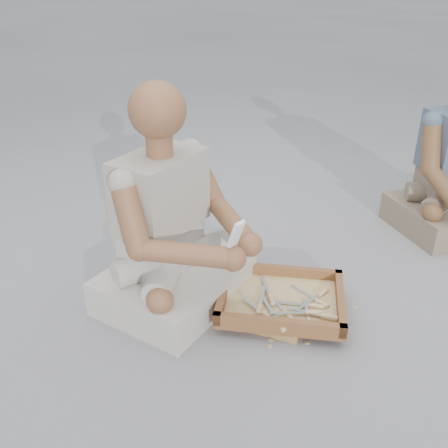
% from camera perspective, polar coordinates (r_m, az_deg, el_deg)
% --- Properties ---
extents(ground, '(60.00, 60.00, 0.00)m').
position_cam_1_polar(ground, '(2.38, 1.24, -8.69)').
color(ground, gray).
rests_on(ground, ground).
extents(carved_panel, '(0.66, 0.44, 0.04)m').
position_cam_1_polar(carved_panel, '(2.38, 2.06, -8.08)').
color(carved_panel, '#925B38').
rests_on(carved_panel, ground).
extents(tool_tray, '(0.64, 0.56, 0.07)m').
position_cam_1_polar(tool_tray, '(2.28, 6.57, -8.58)').
color(tool_tray, brown).
rests_on(tool_tray, carved_panel).
extents(chisel_0, '(0.22, 0.07, 0.02)m').
position_cam_1_polar(chisel_0, '(2.26, 9.98, -9.19)').
color(chisel_0, silver).
rests_on(chisel_0, tool_tray).
extents(chisel_1, '(0.21, 0.11, 0.02)m').
position_cam_1_polar(chisel_1, '(2.29, 10.73, -8.69)').
color(chisel_1, silver).
rests_on(chisel_1, tool_tray).
extents(chisel_2, '(0.10, 0.21, 0.02)m').
position_cam_1_polar(chisel_2, '(2.33, 10.91, -7.93)').
color(chisel_2, silver).
rests_on(chisel_2, tool_tray).
extents(chisel_3, '(0.10, 0.21, 0.02)m').
position_cam_1_polar(chisel_3, '(2.16, 9.70, -11.00)').
color(chisel_3, silver).
rests_on(chisel_3, tool_tray).
extents(chisel_4, '(0.22, 0.03, 0.02)m').
position_cam_1_polar(chisel_4, '(2.19, 11.39, -10.25)').
color(chisel_4, silver).
rests_on(chisel_4, tool_tray).
extents(chisel_5, '(0.21, 0.11, 0.02)m').
position_cam_1_polar(chisel_5, '(2.20, 9.60, -9.95)').
color(chisel_5, silver).
rests_on(chisel_5, tool_tray).
extents(chisel_6, '(0.06, 0.22, 0.02)m').
position_cam_1_polar(chisel_6, '(2.21, 4.08, -9.40)').
color(chisel_6, silver).
rests_on(chisel_6, tool_tray).
extents(chisel_7, '(0.20, 0.13, 0.02)m').
position_cam_1_polar(chisel_7, '(2.16, 4.62, -10.22)').
color(chisel_7, silver).
rests_on(chisel_7, tool_tray).
extents(chisel_8, '(0.16, 0.18, 0.02)m').
position_cam_1_polar(chisel_8, '(2.14, 6.24, -11.06)').
color(chisel_8, silver).
rests_on(chisel_8, tool_tray).
extents(chisel_9, '(0.18, 0.16, 0.02)m').
position_cam_1_polar(chisel_9, '(2.20, 7.05, -10.00)').
color(chisel_9, silver).
rests_on(chisel_9, tool_tray).
extents(chisel_10, '(0.13, 0.20, 0.02)m').
position_cam_1_polar(chisel_10, '(2.27, 5.29, -8.23)').
color(chisel_10, silver).
rests_on(chisel_10, tool_tray).
extents(wood_chip_0, '(0.02, 0.02, 0.00)m').
position_cam_1_polar(wood_chip_0, '(2.41, 4.35, -8.27)').
color(wood_chip_0, '#DCC081').
rests_on(wood_chip_0, ground).
extents(wood_chip_1, '(0.02, 0.02, 0.00)m').
position_cam_1_polar(wood_chip_1, '(2.52, 2.25, -6.45)').
color(wood_chip_1, '#DCC081').
rests_on(wood_chip_1, ground).
extents(wood_chip_2, '(0.02, 0.02, 0.00)m').
position_cam_1_polar(wood_chip_2, '(2.14, 5.25, -13.71)').
color(wood_chip_2, '#DCC081').
rests_on(wood_chip_2, ground).
extents(wood_chip_3, '(0.02, 0.02, 0.00)m').
position_cam_1_polar(wood_chip_3, '(2.17, 9.47, -13.26)').
color(wood_chip_3, '#DCC081').
rests_on(wood_chip_3, ground).
extents(wood_chip_4, '(0.02, 0.02, 0.00)m').
position_cam_1_polar(wood_chip_4, '(2.16, 5.40, -13.08)').
color(wood_chip_4, '#DCC081').
rests_on(wood_chip_4, ground).
extents(wood_chip_5, '(0.02, 0.02, 0.00)m').
position_cam_1_polar(wood_chip_5, '(2.51, 4.06, -6.65)').
color(wood_chip_5, '#DCC081').
rests_on(wood_chip_5, ground).
extents(wood_chip_6, '(0.02, 0.02, 0.00)m').
position_cam_1_polar(wood_chip_6, '(2.43, -0.67, -7.81)').
color(wood_chip_6, '#DCC081').
rests_on(wood_chip_6, ground).
extents(wood_chip_7, '(0.02, 0.02, 0.00)m').
position_cam_1_polar(wood_chip_7, '(2.41, 14.72, -9.20)').
color(wood_chip_7, '#DCC081').
rests_on(wood_chip_7, ground).
extents(wood_chip_8, '(0.02, 0.02, 0.00)m').
position_cam_1_polar(wood_chip_8, '(2.34, 6.29, -9.67)').
color(wood_chip_8, '#DCC081').
rests_on(wood_chip_8, ground).
extents(craftsman, '(0.72, 0.72, 1.01)m').
position_cam_1_polar(craftsman, '(2.23, -5.99, -1.13)').
color(craftsman, '#BCB6AE').
rests_on(craftsman, ground).
extents(mobile_phone, '(0.07, 0.06, 0.12)m').
position_cam_1_polar(mobile_phone, '(1.93, 1.38, -1.15)').
color(mobile_phone, white).
rests_on(mobile_phone, craftsman).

